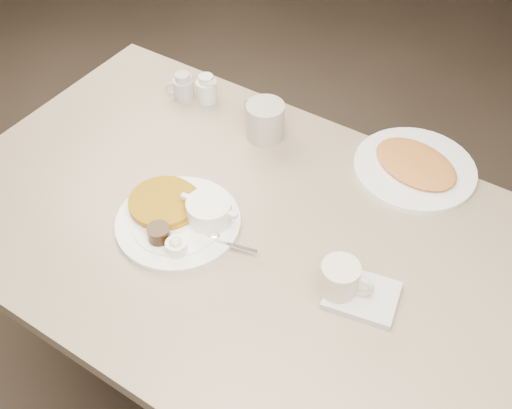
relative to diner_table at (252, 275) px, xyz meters
The scene contains 8 objects.
diner_table is the anchor object (origin of this frame).
main_plate 0.25m from the diner_table, 155.87° to the right, with size 0.36×0.32×0.07m.
coffee_mug_near 0.33m from the diner_table, 10.53° to the right, with size 0.12×0.10×0.09m.
napkin 0.35m from the diner_table, ahead, with size 0.17×0.14×0.02m.
coffee_mug_far 0.41m from the diner_table, 117.46° to the left, with size 0.15×0.13×0.10m.
creamer_left 0.58m from the diner_table, 144.19° to the left, with size 0.08×0.07×0.08m.
creamer_right 0.55m from the diner_table, 137.54° to the left, with size 0.08×0.06×0.08m.
hash_plate 0.49m from the diner_table, 58.92° to the left, with size 0.38×0.38×0.04m.
Camera 1 is at (0.50, -0.75, 1.80)m, focal length 42.35 mm.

